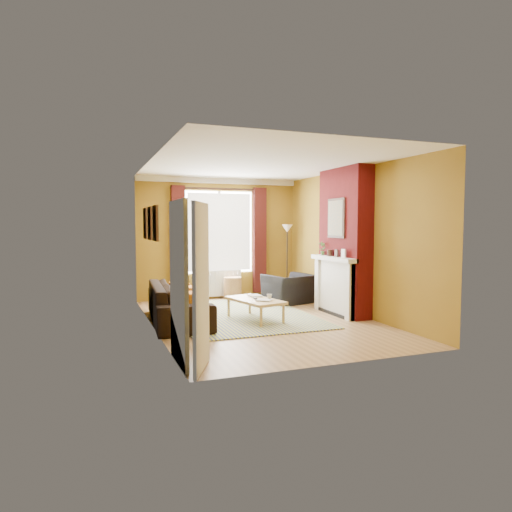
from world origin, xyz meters
The scene contains 12 objects.
ground centered at (0.00, 0.00, 0.00)m, with size 5.50×5.50×0.00m, color olive.
room_walls centered at (0.63, 0.28, 1.38)m, with size 3.82×5.54×2.83m.
striped_rug centered at (-0.20, 0.60, 0.01)m, with size 2.51×3.48×0.02m.
sofa centered at (-1.42, 0.38, 0.34)m, with size 2.35×0.92×0.69m, color black.
armchair centered at (1.23, 1.46, 0.32)m, with size 0.98×0.85×0.63m, color black.
coffee_table centered at (-0.11, 0.01, 0.35)m, with size 0.85×1.29×0.39m.
wicker_stool centered at (0.22, 2.40, 0.26)m, with size 0.45×0.45×0.51m.
floor_lamp centered at (1.55, 2.28, 1.36)m, with size 0.27×0.27×1.73m.
book_a centered at (-0.10, -0.31, 0.41)m, with size 0.19×0.26×0.02m, color #999999.
book_b centered at (-0.11, 0.31, 0.41)m, with size 0.22×0.30×0.02m, color #999999.
mug centered at (0.14, -0.07, 0.44)m, with size 0.09×0.09×0.09m, color #999999.
tv_remote centered at (-0.10, 0.04, 0.40)m, with size 0.07×0.16×0.02m.
Camera 1 is at (-2.93, -7.59, 1.74)m, focal length 32.00 mm.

